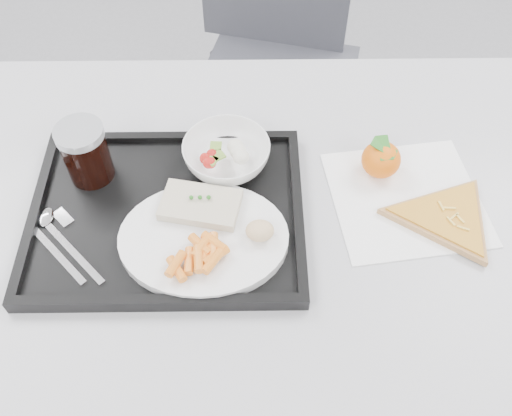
{
  "coord_description": "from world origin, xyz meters",
  "views": [
    {
      "loc": [
        -0.03,
        -0.28,
        1.53
      ],
      "look_at": [
        -0.03,
        0.29,
        0.77
      ],
      "focal_mm": 40.0,
      "sensor_mm": 36.0,
      "label": 1
    }
  ],
  "objects": [
    {
      "name": "table",
      "position": [
        0.0,
        0.3,
        0.68
      ],
      "size": [
        1.2,
        0.8,
        0.75
      ],
      "color": "silver",
      "rests_on": "ground"
    },
    {
      "name": "chair",
      "position": [
        0.03,
        1.04,
        0.54
      ],
      "size": [
        0.51,
        0.51,
        0.93
      ],
      "color": "#383940",
      "rests_on": "ground"
    },
    {
      "name": "tray",
      "position": [
        -0.18,
        0.29,
        0.76
      ],
      "size": [
        0.45,
        0.35,
        0.03
      ],
      "color": "black",
      "rests_on": "table"
    },
    {
      "name": "dinner_plate",
      "position": [
        -0.11,
        0.23,
        0.77
      ],
      "size": [
        0.27,
        0.27,
        0.02
      ],
      "color": "white",
      "rests_on": "tray"
    },
    {
      "name": "fish_fillet",
      "position": [
        -0.12,
        0.28,
        0.79
      ],
      "size": [
        0.14,
        0.1,
        0.02
      ],
      "color": "beige",
      "rests_on": "dinner_plate"
    },
    {
      "name": "bread_roll",
      "position": [
        -0.02,
        0.23,
        0.8
      ],
      "size": [
        0.06,
        0.05,
        0.03
      ],
      "color": "#F0C390",
      "rests_on": "dinner_plate"
    },
    {
      "name": "salad_bowl",
      "position": [
        -0.08,
        0.39,
        0.79
      ],
      "size": [
        0.15,
        0.15,
        0.05
      ],
      "color": "white",
      "rests_on": "tray"
    },
    {
      "name": "cola_glass",
      "position": [
        -0.31,
        0.37,
        0.82
      ],
      "size": [
        0.08,
        0.08,
        0.11
      ],
      "color": "black",
      "rests_on": "tray"
    },
    {
      "name": "cutlery",
      "position": [
        -0.35,
        0.24,
        0.77
      ],
      "size": [
        0.14,
        0.15,
        0.01
      ],
      "color": "silver",
      "rests_on": "tray"
    },
    {
      "name": "napkin",
      "position": [
        0.23,
        0.32,
        0.75
      ],
      "size": [
        0.28,
        0.27,
        0.0
      ],
      "color": "white",
      "rests_on": "table"
    },
    {
      "name": "tangerine",
      "position": [
        0.19,
        0.38,
        0.79
      ],
      "size": [
        0.09,
        0.09,
        0.07
      ],
      "color": "orange",
      "rests_on": "napkin"
    },
    {
      "name": "pizza_slice",
      "position": [
        0.29,
        0.28,
        0.76
      ],
      "size": [
        0.26,
        0.26,
        0.02
      ],
      "color": "tan",
      "rests_on": "napkin"
    },
    {
      "name": "carrot_pile",
      "position": [
        -0.11,
        0.18,
        0.8
      ],
      "size": [
        0.1,
        0.09,
        0.02
      ],
      "color": "orange",
      "rests_on": "dinner_plate"
    },
    {
      "name": "salad_contents",
      "position": [
        -0.08,
        0.39,
        0.8
      ],
      "size": [
        0.09,
        0.07,
        0.02
      ],
      "color": "red",
      "rests_on": "salad_bowl"
    }
  ]
}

